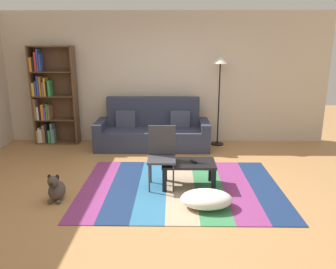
{
  "coord_description": "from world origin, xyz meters",
  "views": [
    {
      "loc": [
        0.16,
        -4.52,
        2.03
      ],
      "look_at": [
        0.08,
        0.6,
        0.65
      ],
      "focal_mm": 35.57,
      "sensor_mm": 36.0,
      "label": 1
    }
  ],
  "objects_px": {
    "couch": "(153,131)",
    "pouf": "(206,199)",
    "coffee_table": "(189,167)",
    "standing_lamp": "(220,72)",
    "dog": "(56,189)",
    "folding_chair": "(162,151)",
    "bookshelf": "(50,99)",
    "tv_remote": "(193,161)"
  },
  "relations": [
    {
      "from": "standing_lamp",
      "to": "tv_remote",
      "type": "distance_m",
      "value": 2.51
    },
    {
      "from": "folding_chair",
      "to": "standing_lamp",
      "type": "bearing_deg",
      "value": 73.0
    },
    {
      "from": "couch",
      "to": "folding_chair",
      "type": "bearing_deg",
      "value": -82.7
    },
    {
      "from": "couch",
      "to": "pouf",
      "type": "distance_m",
      "value": 2.77
    },
    {
      "from": "dog",
      "to": "folding_chair",
      "type": "height_order",
      "value": "folding_chair"
    },
    {
      "from": "dog",
      "to": "standing_lamp",
      "type": "distance_m",
      "value": 3.89
    },
    {
      "from": "bookshelf",
      "to": "tv_remote",
      "type": "height_order",
      "value": "bookshelf"
    },
    {
      "from": "couch",
      "to": "pouf",
      "type": "height_order",
      "value": "couch"
    },
    {
      "from": "bookshelf",
      "to": "pouf",
      "type": "bearing_deg",
      "value": -44.25
    },
    {
      "from": "dog",
      "to": "couch",
      "type": "bearing_deg",
      "value": 64.69
    },
    {
      "from": "bookshelf",
      "to": "coffee_table",
      "type": "xyz_separation_m",
      "value": [
        2.8,
        -2.25,
        -0.64
      ]
    },
    {
      "from": "coffee_table",
      "to": "pouf",
      "type": "bearing_deg",
      "value": -73.34
    },
    {
      "from": "standing_lamp",
      "to": "folding_chair",
      "type": "distance_m",
      "value": 2.6
    },
    {
      "from": "bookshelf",
      "to": "standing_lamp",
      "type": "xyz_separation_m",
      "value": [
        3.5,
        -0.08,
        0.56
      ]
    },
    {
      "from": "bookshelf",
      "to": "dog",
      "type": "distance_m",
      "value": 3.01
    },
    {
      "from": "tv_remote",
      "to": "folding_chair",
      "type": "distance_m",
      "value": 0.48
    },
    {
      "from": "coffee_table",
      "to": "bookshelf",
      "type": "bearing_deg",
      "value": 141.2
    },
    {
      "from": "couch",
      "to": "tv_remote",
      "type": "height_order",
      "value": "couch"
    },
    {
      "from": "couch",
      "to": "dog",
      "type": "height_order",
      "value": "couch"
    },
    {
      "from": "bookshelf",
      "to": "coffee_table",
      "type": "bearing_deg",
      "value": -38.8
    },
    {
      "from": "pouf",
      "to": "dog",
      "type": "xyz_separation_m",
      "value": [
        -2.0,
        0.19,
        0.04
      ]
    },
    {
      "from": "dog",
      "to": "folding_chair",
      "type": "relative_size",
      "value": 0.44
    },
    {
      "from": "coffee_table",
      "to": "folding_chair",
      "type": "xyz_separation_m",
      "value": [
        -0.39,
        0.03,
        0.22
      ]
    },
    {
      "from": "bookshelf",
      "to": "folding_chair",
      "type": "distance_m",
      "value": 3.3
    },
    {
      "from": "couch",
      "to": "standing_lamp",
      "type": "relative_size",
      "value": 1.24
    },
    {
      "from": "couch",
      "to": "dog",
      "type": "distance_m",
      "value": 2.71
    },
    {
      "from": "couch",
      "to": "folding_chair",
      "type": "height_order",
      "value": "couch"
    },
    {
      "from": "bookshelf",
      "to": "coffee_table",
      "type": "height_order",
      "value": "bookshelf"
    },
    {
      "from": "coffee_table",
      "to": "dog",
      "type": "height_order",
      "value": "dog"
    },
    {
      "from": "couch",
      "to": "dog",
      "type": "relative_size",
      "value": 5.69
    },
    {
      "from": "coffee_table",
      "to": "dog",
      "type": "distance_m",
      "value": 1.86
    },
    {
      "from": "bookshelf",
      "to": "pouf",
      "type": "height_order",
      "value": "bookshelf"
    },
    {
      "from": "tv_remote",
      "to": "folding_chair",
      "type": "height_order",
      "value": "folding_chair"
    },
    {
      "from": "pouf",
      "to": "standing_lamp",
      "type": "xyz_separation_m",
      "value": [
        0.51,
        2.84,
        1.39
      ]
    },
    {
      "from": "folding_chair",
      "to": "tv_remote",
      "type": "bearing_deg",
      "value": 9.19
    },
    {
      "from": "coffee_table",
      "to": "folding_chair",
      "type": "relative_size",
      "value": 0.86
    },
    {
      "from": "coffee_table",
      "to": "standing_lamp",
      "type": "distance_m",
      "value": 2.58
    },
    {
      "from": "dog",
      "to": "coffee_table",
      "type": "bearing_deg",
      "value": 14.95
    },
    {
      "from": "dog",
      "to": "tv_remote",
      "type": "height_order",
      "value": "tv_remote"
    },
    {
      "from": "coffee_table",
      "to": "standing_lamp",
      "type": "relative_size",
      "value": 0.43
    },
    {
      "from": "couch",
      "to": "dog",
      "type": "xyz_separation_m",
      "value": [
        -1.16,
        -2.44,
        -0.18
      ]
    },
    {
      "from": "coffee_table",
      "to": "tv_remote",
      "type": "bearing_deg",
      "value": 15.6
    }
  ]
}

